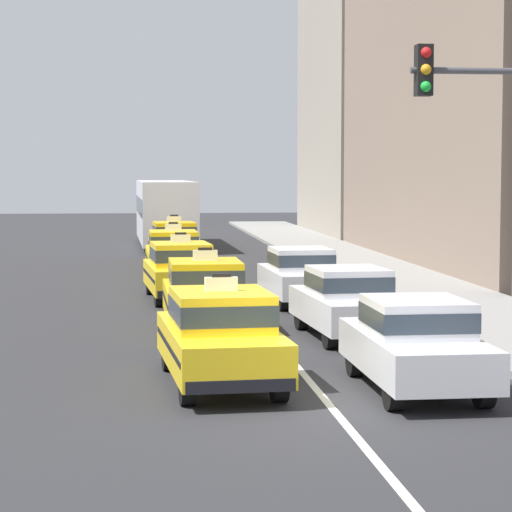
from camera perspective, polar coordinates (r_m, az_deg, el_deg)
ground_plane at (r=17.16m, az=4.03°, el=-7.99°), size 160.00×160.00×0.00m
lane_stripe_left_right at (r=36.79m, az=-1.62°, el=-1.30°), size 0.14×80.00×0.01m
sidewalk_curb at (r=32.85m, az=8.91°, el=-1.92°), size 4.00×90.00×0.15m
taxi_left_nearest at (r=18.76m, az=-1.88°, el=-4.18°), size 2.08×4.66×1.96m
taxi_left_second at (r=25.03m, az=-2.69°, el=-2.01°), size 1.84×4.57×1.96m
taxi_left_third at (r=31.23m, az=-3.99°, el=-0.72°), size 2.08×4.66×1.96m
taxi_left_fourth at (r=37.50m, az=-4.36°, el=0.14°), size 1.88×4.59×1.96m
taxi_left_fifth at (r=43.90m, az=-4.32°, el=0.77°), size 2.04×4.64×1.96m
bus_left_sixth at (r=53.22m, az=-4.80°, el=2.43°), size 2.75×11.25×3.22m
sedan_right_nearest at (r=18.47m, az=8.38°, el=-4.46°), size 1.79×4.31×1.58m
sedan_right_second at (r=24.15m, az=4.82°, el=-2.33°), size 2.01×4.40×1.58m
sedan_right_third at (r=30.22m, az=2.34°, el=-0.95°), size 1.92×4.36×1.58m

